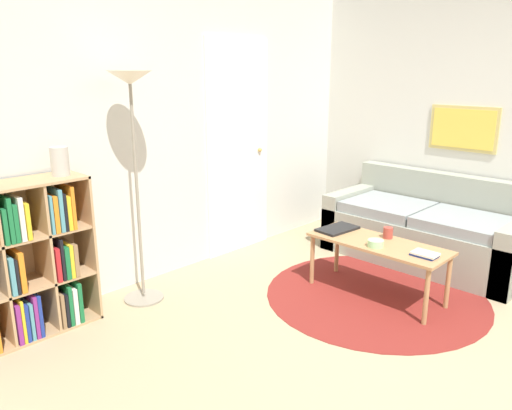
{
  "coord_description": "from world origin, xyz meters",
  "views": [
    {
      "loc": [
        -2.61,
        -1.01,
        1.79
      ],
      "look_at": [
        -0.16,
        1.37,
        0.85
      ],
      "focal_mm": 35.0,
      "sensor_mm": 36.0,
      "label": 1
    }
  ],
  "objects_px": {
    "coffee_table": "(378,248)",
    "bowl": "(376,243)",
    "bookshelf": "(17,267)",
    "cup": "(388,233)",
    "laptop": "(337,229)",
    "floor_lamp": "(132,115)",
    "couch": "(429,231)",
    "vase_on_shelf": "(60,161)"
  },
  "relations": [
    {
      "from": "bowl",
      "to": "cup",
      "type": "bearing_deg",
      "value": 8.43
    },
    {
      "from": "bowl",
      "to": "vase_on_shelf",
      "type": "relative_size",
      "value": 0.63
    },
    {
      "from": "floor_lamp",
      "to": "coffee_table",
      "type": "distance_m",
      "value": 2.15
    },
    {
      "from": "coffee_table",
      "to": "bowl",
      "type": "height_order",
      "value": "bowl"
    },
    {
      "from": "couch",
      "to": "laptop",
      "type": "distance_m",
      "value": 1.11
    },
    {
      "from": "bookshelf",
      "to": "vase_on_shelf",
      "type": "xyz_separation_m",
      "value": [
        0.37,
        0.01,
        0.66
      ]
    },
    {
      "from": "bookshelf",
      "to": "couch",
      "type": "distance_m",
      "value": 3.58
    },
    {
      "from": "couch",
      "to": "cup",
      "type": "relative_size",
      "value": 20.01
    },
    {
      "from": "laptop",
      "to": "vase_on_shelf",
      "type": "relative_size",
      "value": 1.9
    },
    {
      "from": "vase_on_shelf",
      "to": "coffee_table",
      "type": "bearing_deg",
      "value": -36.82
    },
    {
      "from": "bookshelf",
      "to": "cup",
      "type": "relative_size",
      "value": 11.83
    },
    {
      "from": "bowl",
      "to": "floor_lamp",
      "type": "bearing_deg",
      "value": 133.05
    },
    {
      "from": "floor_lamp",
      "to": "coffee_table",
      "type": "bearing_deg",
      "value": -43.66
    },
    {
      "from": "floor_lamp",
      "to": "bowl",
      "type": "bearing_deg",
      "value": -46.95
    },
    {
      "from": "bookshelf",
      "to": "vase_on_shelf",
      "type": "bearing_deg",
      "value": 0.81
    },
    {
      "from": "laptop",
      "to": "couch",
      "type": "bearing_deg",
      "value": -17.76
    },
    {
      "from": "floor_lamp",
      "to": "bowl",
      "type": "height_order",
      "value": "floor_lamp"
    },
    {
      "from": "floor_lamp",
      "to": "bowl",
      "type": "xyz_separation_m",
      "value": [
        1.24,
        -1.33,
        -0.98
      ]
    },
    {
      "from": "floor_lamp",
      "to": "bowl",
      "type": "relative_size",
      "value": 14.2
    },
    {
      "from": "vase_on_shelf",
      "to": "floor_lamp",
      "type": "bearing_deg",
      "value": -12.08
    },
    {
      "from": "floor_lamp",
      "to": "cup",
      "type": "xyz_separation_m",
      "value": [
        1.49,
        -1.3,
        -0.96
      ]
    },
    {
      "from": "laptop",
      "to": "coffee_table",
      "type": "bearing_deg",
      "value": -93.48
    },
    {
      "from": "bowl",
      "to": "cup",
      "type": "relative_size",
      "value": 1.37
    },
    {
      "from": "bookshelf",
      "to": "bowl",
      "type": "bearing_deg",
      "value": -33.98
    },
    {
      "from": "laptop",
      "to": "vase_on_shelf",
      "type": "bearing_deg",
      "value": 152.42
    },
    {
      "from": "bookshelf",
      "to": "coffee_table",
      "type": "height_order",
      "value": "bookshelf"
    },
    {
      "from": "floor_lamp",
      "to": "coffee_table",
      "type": "xyz_separation_m",
      "value": [
        1.35,
        -1.29,
        -1.05
      ]
    },
    {
      "from": "bookshelf",
      "to": "vase_on_shelf",
      "type": "height_order",
      "value": "vase_on_shelf"
    },
    {
      "from": "floor_lamp",
      "to": "couch",
      "type": "height_order",
      "value": "floor_lamp"
    },
    {
      "from": "floor_lamp",
      "to": "couch",
      "type": "bearing_deg",
      "value": -26.64
    },
    {
      "from": "bookshelf",
      "to": "couch",
      "type": "xyz_separation_m",
      "value": [
        3.31,
        -1.32,
        -0.23
      ]
    },
    {
      "from": "floor_lamp",
      "to": "couch",
      "type": "relative_size",
      "value": 0.97
    },
    {
      "from": "floor_lamp",
      "to": "vase_on_shelf",
      "type": "height_order",
      "value": "floor_lamp"
    },
    {
      "from": "coffee_table",
      "to": "floor_lamp",
      "type": "bearing_deg",
      "value": 136.34
    },
    {
      "from": "bowl",
      "to": "vase_on_shelf",
      "type": "bearing_deg",
      "value": 140.72
    },
    {
      "from": "couch",
      "to": "vase_on_shelf",
      "type": "relative_size",
      "value": 9.21
    },
    {
      "from": "cup",
      "to": "vase_on_shelf",
      "type": "height_order",
      "value": "vase_on_shelf"
    },
    {
      "from": "bookshelf",
      "to": "cup",
      "type": "xyz_separation_m",
      "value": [
        2.38,
        -1.4,
        -0.01
      ]
    },
    {
      "from": "bookshelf",
      "to": "cup",
      "type": "height_order",
      "value": "bookshelf"
    },
    {
      "from": "bookshelf",
      "to": "coffee_table",
      "type": "distance_m",
      "value": 2.65
    },
    {
      "from": "floor_lamp",
      "to": "vase_on_shelf",
      "type": "bearing_deg",
      "value": 167.92
    },
    {
      "from": "laptop",
      "to": "bookshelf",
      "type": "bearing_deg",
      "value": 156.49
    }
  ]
}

